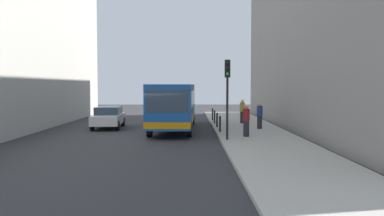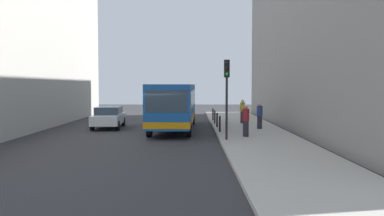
# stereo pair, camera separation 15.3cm
# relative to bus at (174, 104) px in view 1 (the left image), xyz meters

# --- Properties ---
(ground_plane) EXTENTS (80.00, 80.00, 0.00)m
(ground_plane) POSITION_rel_bus_xyz_m (-0.58, -4.41, -1.73)
(ground_plane) COLOR #2D2D30
(sidewalk) EXTENTS (4.40, 40.00, 0.15)m
(sidewalk) POSITION_rel_bus_xyz_m (4.82, -4.41, -1.65)
(sidewalk) COLOR #ADA89E
(sidewalk) RESTS_ON ground
(building_right) EXTENTS (7.00, 32.00, 15.98)m
(building_right) POSITION_rel_bus_xyz_m (10.92, -0.41, 6.27)
(building_right) COLOR gray
(building_right) RESTS_ON ground
(bus) EXTENTS (2.86, 11.09, 3.00)m
(bus) POSITION_rel_bus_xyz_m (0.00, 0.00, 0.00)
(bus) COLOR #19519E
(bus) RESTS_ON ground
(car_beside_bus) EXTENTS (2.01, 4.47, 1.48)m
(car_beside_bus) POSITION_rel_bus_xyz_m (-4.56, 0.87, -0.94)
(car_beside_bus) COLOR silver
(car_beside_bus) RESTS_ON ground
(traffic_light) EXTENTS (0.28, 0.33, 4.10)m
(traffic_light) POSITION_rel_bus_xyz_m (2.97, -6.27, 1.28)
(traffic_light) COLOR black
(traffic_light) RESTS_ON sidewalk
(bollard_near) EXTENTS (0.11, 0.11, 0.95)m
(bollard_near) POSITION_rel_bus_xyz_m (2.87, -2.64, -1.10)
(bollard_near) COLOR black
(bollard_near) RESTS_ON sidewalk
(bollard_mid) EXTENTS (0.11, 0.11, 0.95)m
(bollard_mid) POSITION_rel_bus_xyz_m (2.87, 0.08, -1.10)
(bollard_mid) COLOR black
(bollard_mid) RESTS_ON sidewalk
(bollard_far) EXTENTS (0.11, 0.11, 0.95)m
(bollard_far) POSITION_rel_bus_xyz_m (2.87, 2.79, -1.10)
(bollard_far) COLOR black
(bollard_far) RESTS_ON sidewalk
(bollard_farthest) EXTENTS (0.11, 0.11, 0.95)m
(bollard_farthest) POSITION_rel_bus_xyz_m (2.87, 5.51, -1.10)
(bollard_farthest) COLOR black
(bollard_farthest) RESTS_ON sidewalk
(pedestrian_near_signal) EXTENTS (0.38, 0.38, 1.75)m
(pedestrian_near_signal) POSITION_rel_bus_xyz_m (4.13, -4.98, -0.70)
(pedestrian_near_signal) COLOR #26262D
(pedestrian_near_signal) RESTS_ON sidewalk
(pedestrian_mid_sidewalk) EXTENTS (0.38, 0.38, 1.71)m
(pedestrian_mid_sidewalk) POSITION_rel_bus_xyz_m (5.53, -1.04, -0.72)
(pedestrian_mid_sidewalk) COLOR #26262D
(pedestrian_mid_sidewalk) RESTS_ON sidewalk
(pedestrian_far_sidewalk) EXTENTS (0.38, 0.38, 1.76)m
(pedestrian_far_sidewalk) POSITION_rel_bus_xyz_m (4.93, 2.96, -0.69)
(pedestrian_far_sidewalk) COLOR #26262D
(pedestrian_far_sidewalk) RESTS_ON sidewalk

